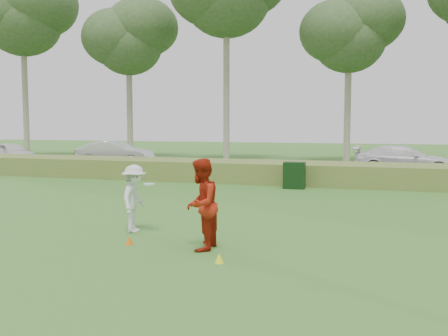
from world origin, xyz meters
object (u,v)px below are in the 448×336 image
(car_right, at_px, (404,160))
(utility_cabinet, at_px, (294,175))
(player_white, at_px, (134,198))
(player_red, at_px, (201,204))
(cone_yellow, at_px, (219,258))
(car_left, at_px, (11,153))
(car_mid, at_px, (116,154))
(cone_orange, at_px, (129,240))

(car_right, bearing_deg, utility_cabinet, 149.41)
(utility_cabinet, bearing_deg, player_white, -106.56)
(player_red, xyz_separation_m, cone_yellow, (0.67, -0.83, -0.85))
(car_right, bearing_deg, car_left, 92.60)
(player_white, distance_m, car_mid, 18.85)
(car_left, distance_m, car_right, 23.90)
(cone_orange, distance_m, car_mid, 20.16)
(player_red, xyz_separation_m, car_mid, (-12.01, 17.18, -0.13))
(player_white, height_order, player_red, player_red)
(car_mid, xyz_separation_m, car_right, (16.46, 0.10, -0.03))
(player_red, height_order, car_right, player_red)
(player_white, xyz_separation_m, player_red, (2.13, -1.12, 0.13))
(cone_orange, bearing_deg, player_white, 112.92)
(cone_orange, xyz_separation_m, car_left, (-17.82, 16.94, 0.65))
(utility_cabinet, xyz_separation_m, car_right, (4.35, 6.92, 0.25))
(car_mid, bearing_deg, player_white, -154.98)
(car_left, distance_m, car_mid, 7.45)
(cone_yellow, bearing_deg, car_left, 138.68)
(player_red, bearing_deg, player_white, -120.05)
(player_red, distance_m, car_mid, 20.96)
(cone_orange, bearing_deg, car_right, 70.71)
(player_white, distance_m, player_red, 2.41)
(player_red, relative_size, car_left, 0.47)
(player_white, xyz_separation_m, cone_yellow, (2.80, -1.95, -0.72))
(player_red, relative_size, cone_yellow, 10.03)
(player_white, height_order, car_right, player_white)
(player_red, height_order, utility_cabinet, player_red)
(player_white, height_order, car_left, player_white)
(player_white, xyz_separation_m, car_left, (-17.32, 15.74, -0.06))
(cone_yellow, xyz_separation_m, car_right, (3.78, 18.11, 0.69))
(player_white, distance_m, cone_yellow, 3.49)
(cone_yellow, height_order, utility_cabinet, utility_cabinet)
(utility_cabinet, relative_size, car_right, 0.21)
(utility_cabinet, bearing_deg, car_left, 158.61)
(player_red, height_order, car_mid, player_red)
(player_white, relative_size, utility_cabinet, 1.51)
(car_left, height_order, car_right, car_right)
(car_right, bearing_deg, car_mid, 91.93)
(player_red, relative_size, utility_cabinet, 1.76)
(cone_orange, bearing_deg, cone_yellow, -18.13)
(utility_cabinet, bearing_deg, car_right, 54.83)
(cone_yellow, xyz_separation_m, car_left, (-20.12, 17.69, 0.65))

